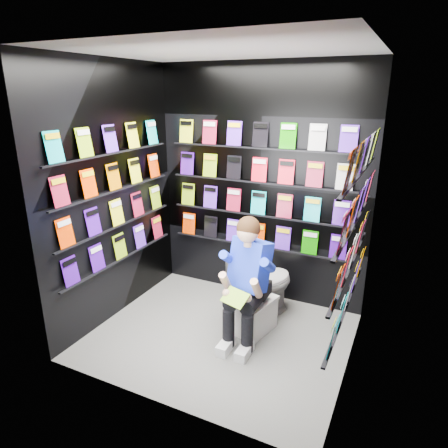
% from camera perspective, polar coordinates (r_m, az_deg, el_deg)
% --- Properties ---
extents(floor, '(2.40, 2.40, 0.00)m').
position_cam_1_polar(floor, '(4.09, -0.56, -15.67)').
color(floor, '#5D5D5B').
rests_on(floor, ground).
extents(ceiling, '(2.40, 2.40, 0.00)m').
position_cam_1_polar(ceiling, '(3.40, -0.71, 23.65)').
color(ceiling, white).
rests_on(ceiling, floor).
extents(wall_back, '(2.40, 0.04, 2.60)m').
position_cam_1_polar(wall_back, '(4.42, 5.15, 5.39)').
color(wall_back, black).
rests_on(wall_back, floor).
extents(wall_front, '(2.40, 0.04, 2.60)m').
position_cam_1_polar(wall_front, '(2.71, -10.01, -3.28)').
color(wall_front, black).
rests_on(wall_front, floor).
extents(wall_left, '(0.04, 2.00, 2.60)m').
position_cam_1_polar(wall_left, '(4.18, -15.59, 4.03)').
color(wall_left, black).
rests_on(wall_left, floor).
extents(wall_right, '(0.04, 2.00, 2.60)m').
position_cam_1_polar(wall_right, '(3.21, 19.00, -0.61)').
color(wall_right, black).
rests_on(wall_right, floor).
extents(comics_back, '(2.10, 0.06, 1.37)m').
position_cam_1_polar(comics_back, '(4.39, 5.01, 5.38)').
color(comics_back, '#F43D00').
rests_on(comics_back, wall_back).
extents(comics_left, '(0.06, 1.70, 1.37)m').
position_cam_1_polar(comics_left, '(4.16, -15.28, 4.06)').
color(comics_left, '#F43D00').
rests_on(comics_left, wall_left).
extents(comics_right, '(0.06, 1.70, 1.37)m').
position_cam_1_polar(comics_right, '(3.21, 18.48, -0.46)').
color(comics_right, '#F43D00').
rests_on(comics_right, wall_right).
extents(toilet, '(0.63, 0.84, 0.73)m').
position_cam_1_polar(toilet, '(4.24, 5.64, -8.63)').
color(toilet, white).
rests_on(toilet, floor).
extents(longbox, '(0.32, 0.46, 0.31)m').
position_cam_1_polar(longbox, '(4.08, 4.70, -13.13)').
color(longbox, silver).
rests_on(longbox, floor).
extents(longbox_lid, '(0.34, 0.48, 0.03)m').
position_cam_1_polar(longbox_lid, '(4.00, 4.76, -11.03)').
color(longbox_lid, silver).
rests_on(longbox_lid, longbox).
extents(reader, '(0.68, 0.83, 1.31)m').
position_cam_1_polar(reader, '(3.76, 3.80, -5.87)').
color(reader, blue).
rests_on(reader, toilet).
extents(held_comic, '(0.27, 0.21, 0.10)m').
position_cam_1_polar(held_comic, '(3.54, 1.58, -10.46)').
color(held_comic, green).
rests_on(held_comic, reader).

